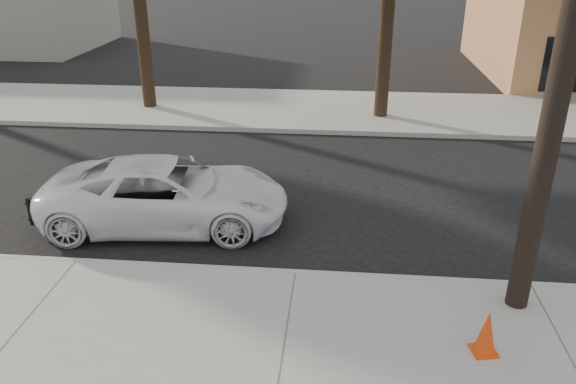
# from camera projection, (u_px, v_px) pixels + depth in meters

# --- Properties ---
(ground) EXTENTS (120.00, 120.00, 0.00)m
(ground) POSITION_uv_depth(u_px,v_px,m) (304.00, 224.00, 11.82)
(ground) COLOR black
(ground) RESTS_ON ground
(near_sidewalk) EXTENTS (90.00, 4.40, 0.15)m
(near_sidewalk) POSITION_uv_depth(u_px,v_px,m) (282.00, 360.00, 7.88)
(near_sidewalk) COLOR gray
(near_sidewalk) RESTS_ON ground
(far_sidewalk) EXTENTS (90.00, 5.00, 0.15)m
(far_sidewalk) POSITION_uv_depth(u_px,v_px,m) (321.00, 110.00, 19.50)
(far_sidewalk) COLOR gray
(far_sidewalk) RESTS_ON ground
(curb_near) EXTENTS (90.00, 0.12, 0.16)m
(curb_near) POSITION_uv_depth(u_px,v_px,m) (295.00, 275.00, 9.88)
(curb_near) COLOR #9E9B93
(curb_near) RESTS_ON ground
(utility_pole) EXTENTS (1.40, 0.34, 9.00)m
(utility_pole) POSITION_uv_depth(u_px,v_px,m) (575.00, 6.00, 7.13)
(utility_pole) COLOR black
(utility_pole) RESTS_ON near_sidewalk
(police_cruiser) EXTENTS (5.17, 2.73, 1.39)m
(police_cruiser) POSITION_uv_depth(u_px,v_px,m) (167.00, 193.00, 11.57)
(police_cruiser) COLOR white
(police_cruiser) RESTS_ON ground
(traffic_cone) EXTENTS (0.41, 0.41, 0.68)m
(traffic_cone) POSITION_uv_depth(u_px,v_px,m) (487.00, 333.00, 7.80)
(traffic_cone) COLOR red
(traffic_cone) RESTS_ON near_sidewalk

